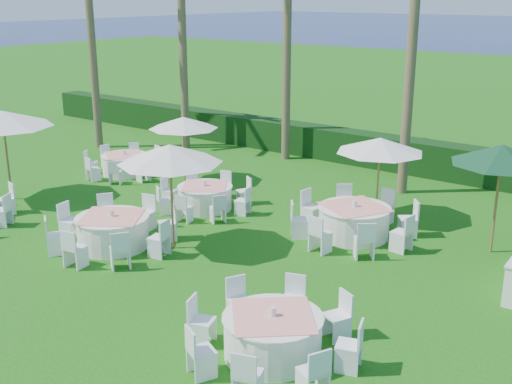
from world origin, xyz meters
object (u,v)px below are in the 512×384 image
umbrella_a (3,119)px  banquet_table_f (354,221)px  umbrella_d (380,145)px  umbrella_b (170,154)px  umbrella_c (183,123)px  banquet_table_c (273,335)px  umbrella_green (502,154)px  banquet_table_d (125,164)px  banquet_table_b (113,231)px  banquet_table_e (205,197)px

umbrella_a → banquet_table_f: bearing=19.3°
umbrella_a → umbrella_d: 11.36m
umbrella_b → umbrella_c: bearing=130.0°
umbrella_b → umbrella_d: (3.14, 5.11, -0.30)m
banquet_table_c → umbrella_green: size_ratio=1.13×
umbrella_a → umbrella_d: size_ratio=1.22×
banquet_table_c → umbrella_a: (-11.92, 2.53, 2.15)m
banquet_table_c → banquet_table_d: bearing=149.3°
umbrella_c → umbrella_green: (10.44, -0.01, 0.47)m
banquet_table_b → umbrella_c: umbrella_c is taller
banquet_table_d → umbrella_a: bearing=-99.5°
banquet_table_b → umbrella_a: size_ratio=1.08×
umbrella_d → umbrella_b: bearing=-121.5°
umbrella_a → umbrella_d: bearing=27.3°
banquet_table_f → umbrella_c: size_ratio=1.44×
banquet_table_b → banquet_table_f: size_ratio=0.97×
banquet_table_c → umbrella_d: size_ratio=1.26×
banquet_table_c → umbrella_b: 5.98m
banquet_table_b → umbrella_green: bearing=34.6°
banquet_table_d → banquet_table_e: banquet_table_e is taller
umbrella_c → umbrella_d: size_ratio=0.94×
banquet_table_e → umbrella_green: (7.99, 1.76, 2.15)m
banquet_table_b → banquet_table_e: 3.68m
umbrella_a → umbrella_b: (6.95, 0.10, -0.09)m
banquet_table_f → umbrella_b: 5.20m
umbrella_a → umbrella_d: umbrella_a is taller
banquet_table_b → umbrella_c: bearing=115.0°
banquet_table_f → banquet_table_d: bearing=176.7°
banquet_table_e → umbrella_green: size_ratio=1.04×
banquet_table_e → umbrella_b: umbrella_b is taller
banquet_table_f → umbrella_d: bearing=95.3°
banquet_table_b → umbrella_a: bearing=172.5°
banquet_table_e → umbrella_d: 5.39m
banquet_table_b → banquet_table_f: 6.32m
umbrella_c → umbrella_d: (7.00, 0.50, 0.12)m
banquet_table_f → umbrella_d: 2.39m
banquet_table_b → banquet_table_f: bearing=43.2°
banquet_table_e → umbrella_d: bearing=26.6°
banquet_table_e → banquet_table_f: banquet_table_f is taller
banquet_table_e → umbrella_b: (1.40, -2.84, 2.10)m
banquet_table_f → umbrella_a: (-10.24, -3.58, 2.12)m
banquet_table_d → umbrella_d: (9.40, 1.07, 1.80)m
banquet_table_c → banquet_table_e: size_ratio=1.08×
banquet_table_c → banquet_table_e: 8.39m
banquet_table_c → banquet_table_f: bearing=105.4°
banquet_table_d → umbrella_c: size_ratio=1.23×
banquet_table_f → umbrella_a: bearing=-160.7°
banquet_table_c → umbrella_d: (-1.83, 7.74, 1.76)m
banquet_table_d → banquet_table_f: banquet_table_f is taller
banquet_table_d → banquet_table_f: bearing=-3.3°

